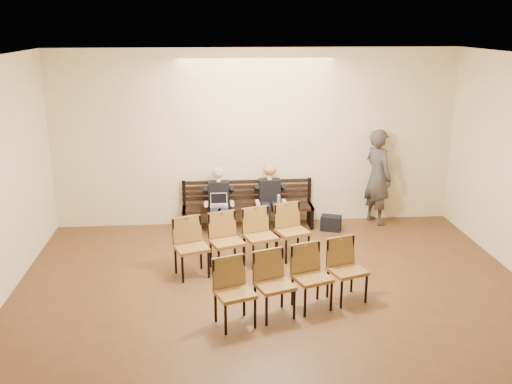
% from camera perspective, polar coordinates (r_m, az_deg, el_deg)
% --- Properties ---
extents(ground, '(10.00, 10.00, 0.00)m').
position_cam_1_polar(ground, '(7.32, 3.53, -16.21)').
color(ground, brown).
rests_on(ground, ground).
extents(room_walls, '(8.02, 10.01, 3.51)m').
position_cam_1_polar(room_walls, '(7.07, 2.96, 4.96)').
color(room_walls, '#F8E4B1').
rests_on(room_walls, ground).
extents(bench, '(2.60, 0.90, 0.45)m').
position_cam_1_polar(bench, '(11.38, -0.81, -2.51)').
color(bench, black).
rests_on(bench, ground).
extents(seated_man, '(0.50, 0.70, 1.21)m').
position_cam_1_polar(seated_man, '(11.12, -3.73, -0.95)').
color(seated_man, black).
rests_on(seated_man, ground).
extents(seated_woman, '(0.52, 0.72, 1.21)m').
position_cam_1_polar(seated_woman, '(11.19, 1.42, -0.81)').
color(seated_woman, black).
rests_on(seated_woman, ground).
extents(laptop, '(0.38, 0.33, 0.24)m').
position_cam_1_polar(laptop, '(10.92, -3.72, -1.48)').
color(laptop, silver).
rests_on(laptop, bench).
extents(water_bottle, '(0.07, 0.07, 0.22)m').
position_cam_1_polar(water_bottle, '(10.95, 2.28, -1.45)').
color(water_bottle, silver).
rests_on(water_bottle, bench).
extents(bag, '(0.46, 0.39, 0.29)m').
position_cam_1_polar(bag, '(11.38, 7.51, -3.09)').
color(bag, black).
rests_on(bag, ground).
extents(passerby, '(0.83, 0.96, 2.23)m').
position_cam_1_polar(passerby, '(11.70, 12.11, 2.20)').
color(passerby, '#3B3530').
rests_on(passerby, ground).
extents(chair_row_front, '(2.37, 1.24, 0.95)m').
position_cam_1_polar(chair_row_front, '(9.54, -1.23, -4.80)').
color(chair_row_front, brown).
rests_on(chair_row_front, ground).
extents(chair_row_back, '(2.31, 1.22, 0.93)m').
position_cam_1_polar(chair_row_back, '(8.11, 3.78, -8.96)').
color(chair_row_back, brown).
rests_on(chair_row_back, ground).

